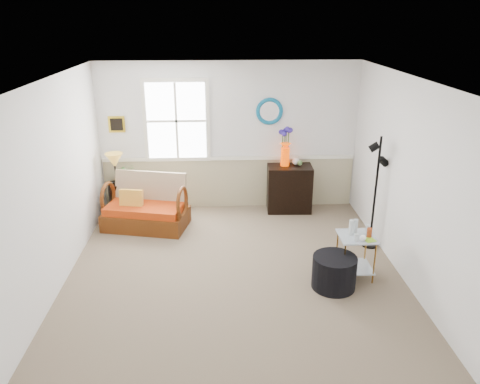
{
  "coord_description": "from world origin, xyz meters",
  "views": [
    {
      "loc": [
        -0.19,
        -5.49,
        3.32
      ],
      "look_at": [
        0.08,
        0.18,
        1.15
      ],
      "focal_mm": 35.0,
      "sensor_mm": 36.0,
      "label": 1
    }
  ],
  "objects_px": {
    "cabinet": "(289,188)",
    "side_table": "(355,256)",
    "floor_lamp": "(375,193)",
    "loveseat": "(145,203)",
    "lamp_stand": "(120,199)",
    "ottoman": "(334,272)"
  },
  "relations": [
    {
      "from": "cabinet",
      "to": "floor_lamp",
      "type": "relative_size",
      "value": 0.48
    },
    {
      "from": "lamp_stand",
      "to": "ottoman",
      "type": "xyz_separation_m",
      "value": [
        3.2,
        -2.5,
        -0.08
      ]
    },
    {
      "from": "cabinet",
      "to": "floor_lamp",
      "type": "xyz_separation_m",
      "value": [
        1.04,
        -1.46,
        0.44
      ]
    },
    {
      "from": "ottoman",
      "to": "loveseat",
      "type": "bearing_deg",
      "value": 143.66
    },
    {
      "from": "lamp_stand",
      "to": "cabinet",
      "type": "relative_size",
      "value": 0.71
    },
    {
      "from": "side_table",
      "to": "floor_lamp",
      "type": "distance_m",
      "value": 1.13
    },
    {
      "from": "side_table",
      "to": "ottoman",
      "type": "distance_m",
      "value": 0.44
    },
    {
      "from": "side_table",
      "to": "floor_lamp",
      "type": "bearing_deg",
      "value": 60.19
    },
    {
      "from": "loveseat",
      "to": "side_table",
      "type": "height_order",
      "value": "loveseat"
    },
    {
      "from": "cabinet",
      "to": "floor_lamp",
      "type": "bearing_deg",
      "value": -52.22
    },
    {
      "from": "side_table",
      "to": "loveseat",
      "type": "bearing_deg",
      "value": 150.53
    },
    {
      "from": "cabinet",
      "to": "side_table",
      "type": "bearing_deg",
      "value": -74.38
    },
    {
      "from": "loveseat",
      "to": "lamp_stand",
      "type": "height_order",
      "value": "loveseat"
    },
    {
      "from": "loveseat",
      "to": "ottoman",
      "type": "distance_m",
      "value": 3.32
    },
    {
      "from": "lamp_stand",
      "to": "cabinet",
      "type": "height_order",
      "value": "cabinet"
    },
    {
      "from": "lamp_stand",
      "to": "loveseat",
      "type": "bearing_deg",
      "value": -45.26
    },
    {
      "from": "loveseat",
      "to": "lamp_stand",
      "type": "bearing_deg",
      "value": 147.46
    },
    {
      "from": "side_table",
      "to": "cabinet",
      "type": "bearing_deg",
      "value": 103.41
    },
    {
      "from": "loveseat",
      "to": "floor_lamp",
      "type": "bearing_deg",
      "value": -0.84
    },
    {
      "from": "loveseat",
      "to": "floor_lamp",
      "type": "distance_m",
      "value": 3.63
    },
    {
      "from": "loveseat",
      "to": "ottoman",
      "type": "xyz_separation_m",
      "value": [
        2.67,
        -1.96,
        -0.21
      ]
    },
    {
      "from": "lamp_stand",
      "to": "ottoman",
      "type": "relative_size",
      "value": 1.04
    }
  ]
}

